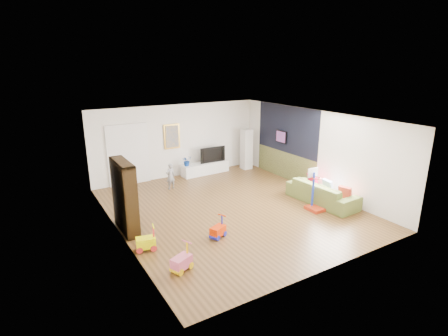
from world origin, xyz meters
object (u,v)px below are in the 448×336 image
media_console (205,168)px  basketball_hoop (317,190)px  bookshelf (125,197)px  sofa (322,193)px

media_console → basketball_hoop: size_ratio=1.53×
bookshelf → sofa: size_ratio=0.81×
basketball_hoop → bookshelf: bearing=163.8°
media_console → bookshelf: (-4.00, -3.21, 0.70)m
media_console → sofa: 4.78m
media_console → basketball_hoop: basketball_hoop is taller
media_console → sofa: bearing=-72.4°
media_console → bookshelf: bookshelf is taller
sofa → basketball_hoop: 0.72m
bookshelf → basketball_hoop: 5.33m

